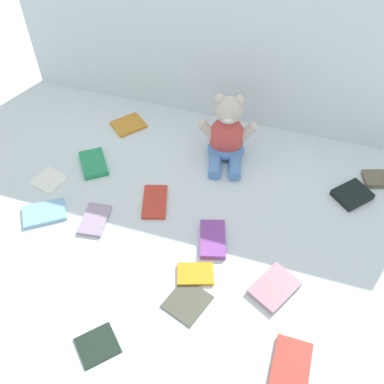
{
  "coord_description": "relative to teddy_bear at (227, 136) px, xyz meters",
  "views": [
    {
      "loc": [
        0.27,
        -0.93,
        1.09
      ],
      "look_at": [
        0.01,
        -0.1,
        0.1
      ],
      "focal_mm": 42.42,
      "sensor_mm": 36.0,
      "label": 1
    }
  ],
  "objects": [
    {
      "name": "book_case_10",
      "position": [
        -0.13,
        -0.75,
        -0.09
      ],
      "size": [
        0.13,
        0.13,
        0.01
      ],
      "primitive_type": "cube",
      "rotation": [
        0.0,
        0.0,
        5.52
      ],
      "color": "#1C2C23",
      "rests_on": "ground_plane"
    },
    {
      "name": "ground_plane",
      "position": [
        -0.05,
        -0.18,
        -0.09
      ],
      "size": [
        3.2,
        3.2,
        0.0
      ],
      "primitive_type": "plane",
      "color": "silver"
    },
    {
      "name": "book_case_6",
      "position": [
        0.26,
        -0.46,
        -0.08
      ],
      "size": [
        0.14,
        0.15,
        0.02
      ],
      "primitive_type": "cube",
      "rotation": [
        0.0,
        0.0,
        2.64
      ],
      "color": "#B48192",
      "rests_on": "ground_plane"
    },
    {
      "name": "book_case_11",
      "position": [
        0.43,
        -0.06,
        -0.08
      ],
      "size": [
        0.14,
        0.14,
        0.02
      ],
      "primitive_type": "cube",
      "rotation": [
        0.0,
        0.0,
        2.4
      ],
      "color": "black",
      "rests_on": "ground_plane"
    },
    {
      "name": "book_case_4",
      "position": [
        -0.41,
        -0.18,
        -0.08
      ],
      "size": [
        0.14,
        0.15,
        0.02
      ],
      "primitive_type": "cube",
      "rotation": [
        0.0,
        0.0,
        0.62
      ],
      "color": "#28905A",
      "rests_on": "ground_plane"
    },
    {
      "name": "book_case_0",
      "position": [
        0.05,
        -0.36,
        -0.08
      ],
      "size": [
        0.11,
        0.15,
        0.02
      ],
      "primitive_type": "cube",
      "rotation": [
        0.0,
        0.0,
        0.28
      ],
      "color": "purple",
      "rests_on": "ground_plane"
    },
    {
      "name": "book_case_13",
      "position": [
        -0.52,
        -0.29,
        -0.09
      ],
      "size": [
        0.11,
        0.11,
        0.01
      ],
      "primitive_type": "cube",
      "rotation": [
        0.0,
        0.0,
        2.87
      ],
      "color": "white",
      "rests_on": "ground_plane"
    },
    {
      "name": "book_case_3",
      "position": [
        0.04,
        -0.48,
        -0.09
      ],
      "size": [
        0.12,
        0.1,
        0.01
      ],
      "primitive_type": "cube",
      "rotation": [
        0.0,
        0.0,
        1.89
      ],
      "color": "orange",
      "rests_on": "ground_plane"
    },
    {
      "name": "teddy_bear",
      "position": [
        0.0,
        0.0,
        0.0
      ],
      "size": [
        0.2,
        0.19,
        0.24
      ],
      "rotation": [
        0.0,
        0.0,
        0.21
      ],
      "color": "#D84C47",
      "rests_on": "ground_plane"
    },
    {
      "name": "book_case_9",
      "position": [
        -0.47,
        -0.42,
        -0.08
      ],
      "size": [
        0.15,
        0.14,
        0.01
      ],
      "primitive_type": "cube",
      "rotation": [
        0.0,
        0.0,
        2.17
      ],
      "color": "#83BDE3",
      "rests_on": "ground_plane"
    },
    {
      "name": "backdrop_drape",
      "position": [
        -0.05,
        0.21,
        0.21
      ],
      "size": [
        1.54,
        0.03,
        0.59
      ],
      "primitive_type": "cube",
      "color": "white",
      "rests_on": "ground_plane"
    },
    {
      "name": "book_case_5",
      "position": [
        -0.31,
        -0.39,
        -0.08
      ],
      "size": [
        0.09,
        0.13,
        0.01
      ],
      "primitive_type": "cube",
      "rotation": [
        0.0,
        0.0,
        0.13
      ],
      "color": "#A48FAC",
      "rests_on": "ground_plane"
    },
    {
      "name": "book_case_8",
      "position": [
        0.04,
        -0.57,
        -0.09
      ],
      "size": [
        0.13,
        0.13,
        0.01
      ],
      "primitive_type": "cube",
      "rotation": [
        0.0,
        0.0,
        2.8
      ],
      "color": "#4E5141",
      "rests_on": "ground_plane"
    },
    {
      "name": "book_case_2",
      "position": [
        -0.16,
        -0.27,
        -0.08
      ],
      "size": [
        0.11,
        0.15,
        0.01
      ],
      "primitive_type": "cube",
      "rotation": [
        0.0,
        0.0,
        0.29
      ],
      "color": "red",
      "rests_on": "ground_plane"
    },
    {
      "name": "book_case_12",
      "position": [
        -0.38,
        0.05,
        -0.08
      ],
      "size": [
        0.14,
        0.14,
        0.01
      ],
      "primitive_type": "cube",
      "rotation": [
        0.0,
        0.0,
        5.58
      ],
      "color": "orange",
      "rests_on": "ground_plane"
    },
    {
      "name": "book_case_1",
      "position": [
        0.33,
        -0.66,
        -0.08
      ],
      "size": [
        0.09,
        0.13,
        0.02
      ],
      "primitive_type": "cube",
      "rotation": [
        0.0,
        0.0,
        0.0
      ],
      "color": "#BE3D31",
      "rests_on": "ground_plane"
    },
    {
      "name": "book_case_7",
      "position": [
        0.53,
        0.04,
        -0.08
      ],
      "size": [
        0.15,
        0.11,
        0.02
      ],
      "primitive_type": "cube",
      "rotation": [
        0.0,
        0.0,
        5.02
      ],
      "color": "brown",
      "rests_on": "ground_plane"
    }
  ]
}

